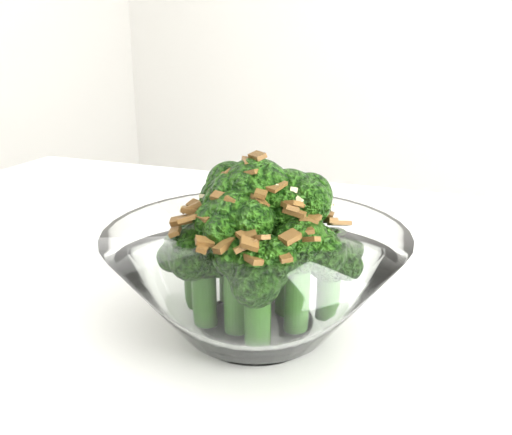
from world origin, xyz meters
The scene contains 2 objects.
table centered at (0.09, 0.14, 0.68)m, with size 1.35×1.05×0.75m.
broccoli_dish centered at (0.09, 0.08, 0.80)m, with size 0.22×0.22×0.14m.
Camera 1 is at (0.31, -0.24, 0.97)m, focal length 40.00 mm.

